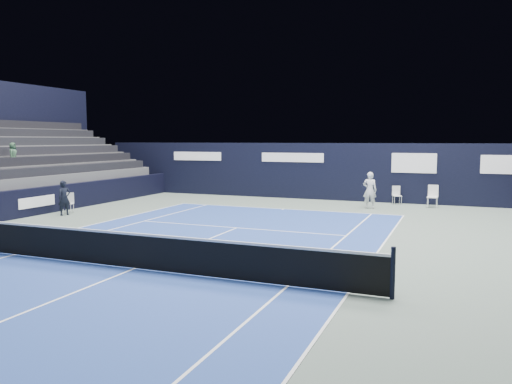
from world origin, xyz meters
TOP-DOWN VIEW (x-y plane):
  - ground at (0.00, 2.00)m, footprint 48.00×48.00m
  - court_surface at (0.00, 0.00)m, footprint 10.97×23.77m
  - folding_chair_back_a at (4.73, 15.85)m, footprint 0.54×0.53m
  - folding_chair_back_b at (6.51, 15.21)m, footprint 0.51×0.49m
  - line_judge_chair at (-8.63, 7.14)m, footprint 0.51×0.51m
  - line_judge at (-8.26, 6.48)m, footprint 0.54×0.65m
  - court_markings at (0.00, 0.00)m, footprint 11.03×23.83m
  - tennis_net at (0.00, 0.00)m, footprint 12.90×0.10m
  - back_sponsor_wall at (0.01, 16.50)m, footprint 26.00×0.63m
  - side_barrier_left at (-9.50, 5.97)m, footprint 0.33×22.00m
  - tennis_player at (3.71, 13.68)m, footprint 0.66×0.84m

SIDE VIEW (x-z plane):
  - ground at x=0.00m, z-range 0.00..0.00m
  - court_surface at x=0.00m, z-range 0.00..0.01m
  - court_markings at x=0.00m, z-range 0.01..0.01m
  - tennis_net at x=0.00m, z-range -0.04..1.06m
  - line_judge_chair at x=-8.63m, z-range 0.06..0.97m
  - folding_chair_back_a at x=4.73m, z-range 0.06..1.00m
  - side_barrier_left at x=-9.50m, z-range 0.00..1.20m
  - folding_chair_back_b at x=6.51m, z-range 0.08..1.17m
  - line_judge at x=-8.26m, z-range 0.00..1.52m
  - tennis_player at x=3.71m, z-range 0.00..1.76m
  - back_sponsor_wall at x=0.01m, z-range 0.00..3.10m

